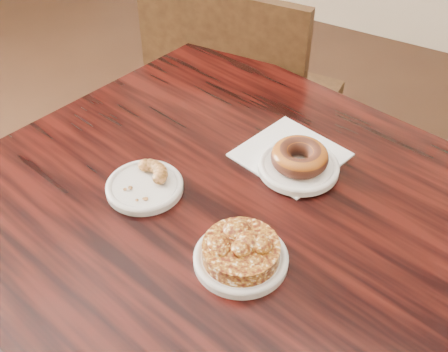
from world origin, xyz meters
The scene contains 9 objects.
cafe_table centered at (0.04, 0.27, 0.38)m, with size 0.92×0.92×0.75m, color black.
chair_far centered at (-0.25, 0.99, 0.45)m, with size 0.50×0.50×0.90m, color black, non-canonical shape.
napkin centered at (0.09, 0.47, 0.75)m, with size 0.18×0.18×0.00m, color white.
plate_donut centered at (0.12, 0.44, 0.76)m, with size 0.15×0.15×0.01m, color white.
plate_cruller centered at (-0.10, 0.25, 0.76)m, with size 0.14×0.14×0.01m, color silver.
plate_fritter centered at (0.14, 0.19, 0.76)m, with size 0.15×0.15×0.01m, color silver.
glazed_donut centered at (0.12, 0.44, 0.79)m, with size 0.11×0.11×0.04m, color brown.
apple_fritter centered at (0.14, 0.19, 0.78)m, with size 0.16×0.16×0.04m, color #411106, non-canonical shape.
cruller_fragment centered at (-0.10, 0.25, 0.77)m, with size 0.09×0.09×0.02m, color #5E3A12, non-canonical shape.
Camera 1 is at (0.40, -0.33, 1.45)m, focal length 45.00 mm.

